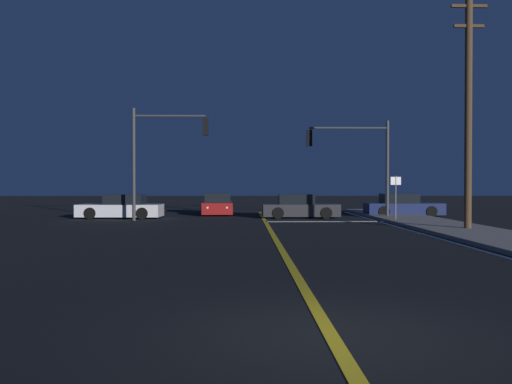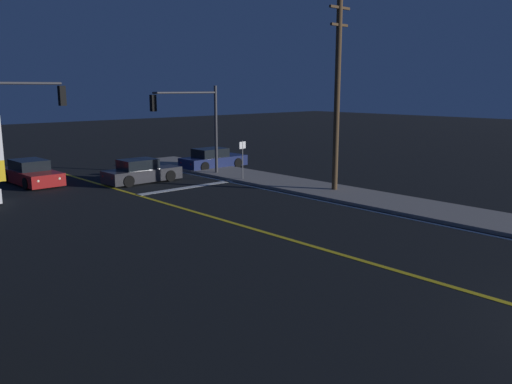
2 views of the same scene
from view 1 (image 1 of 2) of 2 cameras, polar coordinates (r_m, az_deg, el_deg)
ground_plane at (r=7.60m, az=7.50°, el=-14.04°), size 160.00×160.00×0.00m
sidewalk_right at (r=20.70m, az=23.81°, el=-4.40°), size 3.20×41.05×0.15m
lane_line_center at (r=18.80m, az=2.15°, el=-5.07°), size 0.20×38.77×0.01m
lane_line_edge_right at (r=19.99m, az=18.98°, el=-4.76°), size 0.16×38.77×0.01m
stop_bar at (r=28.93m, az=6.94°, el=-2.98°), size 6.03×0.50×0.01m
car_parked_curb_charcoal at (r=31.83m, az=4.43°, el=-1.59°), size 4.34×1.82×1.34m
car_following_oncoming_navy at (r=34.53m, az=14.61°, el=-1.42°), size 4.53×1.89×1.34m
car_far_approaching_white at (r=32.32m, az=-13.47°, el=-1.57°), size 4.69×2.08×1.34m
car_mid_block_red at (r=35.41m, az=-3.90°, el=-1.33°), size 2.04×4.68×1.34m
traffic_signal_near_right at (r=31.54m, az=10.17°, el=3.95°), size 4.55×0.28×5.40m
traffic_signal_far_left at (r=29.84m, az=-9.64°, el=4.64°), size 3.96×0.28×5.87m
utility_pole_right at (r=24.41m, az=20.70°, el=8.02°), size 1.44×0.29×9.66m
street_sign_corner at (r=29.09m, az=13.96°, el=0.10°), size 0.56×0.14×2.33m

